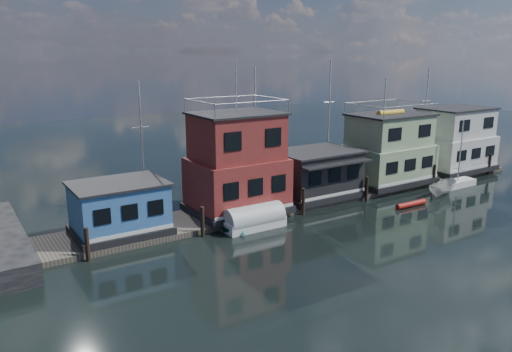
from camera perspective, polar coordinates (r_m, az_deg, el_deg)
ground at (r=37.12m, az=19.19°, el=-6.94°), size 160.00×160.00×0.00m
dock at (r=44.95m, az=7.23°, el=-2.35°), size 48.00×5.00×0.40m
houseboat_blue at (r=36.02m, az=-15.35°, el=-3.57°), size 6.40×4.90×3.66m
houseboat_red at (r=39.21m, az=-2.21°, el=1.22°), size 7.40×5.90×11.86m
houseboat_dark at (r=44.06m, az=6.83°, el=0.31°), size 7.40×6.10×4.06m
houseboat_green at (r=49.93m, az=14.89°, el=2.89°), size 8.40×5.90×7.03m
houseboat_white at (r=57.61m, az=21.69°, el=3.79°), size 8.40×5.90×6.66m
pilings at (r=42.47m, az=9.33°, el=-2.14°), size 42.28×0.28×2.20m
background_masts at (r=51.32m, az=7.23°, el=5.81°), size 36.40×0.16×12.00m
day_sailer at (r=52.35m, az=22.02°, el=-0.71°), size 4.14×1.41×6.51m
red_kayak at (r=44.28m, az=17.31°, el=-3.09°), size 3.23×0.57×0.47m
motorboat at (r=48.34m, az=20.50°, el=-1.34°), size 3.84×1.81×1.43m
tarp_runabout at (r=37.12m, az=-0.24°, el=-4.95°), size 4.73×1.92×1.91m
dinghy_teal at (r=37.19m, az=-1.13°, el=-5.41°), size 4.27×3.25×0.83m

